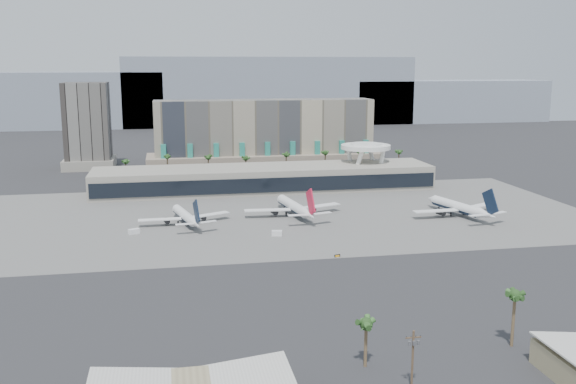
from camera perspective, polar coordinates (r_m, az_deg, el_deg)
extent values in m
plane|color=#232326|center=(220.55, 2.22, -5.24)|extent=(900.00, 900.00, 0.00)
cube|color=#5B5B59|center=(272.63, -0.36, -2.00)|extent=(260.00, 130.00, 0.06)
cube|color=gray|center=(689.72, -21.97, 7.56)|extent=(260.00, 60.00, 55.00)
cube|color=gray|center=(685.08, -1.69, 8.97)|extent=(300.00, 60.00, 70.00)
cube|color=gray|center=(743.81, 13.86, 7.87)|extent=(220.00, 60.00, 45.00)
cube|color=tan|center=(387.59, -2.11, 5.11)|extent=(130.00, 22.00, 42.00)
cube|color=gray|center=(387.68, -2.05, 2.72)|extent=(140.00, 30.00, 10.00)
cube|color=teal|center=(372.89, -10.98, 2.80)|extent=(3.00, 2.00, 18.00)
cube|color=teal|center=(373.10, -8.68, 2.89)|extent=(3.00, 2.00, 18.00)
cube|color=teal|center=(373.91, -6.38, 2.96)|extent=(3.00, 2.00, 18.00)
cube|color=teal|center=(375.32, -4.09, 3.04)|extent=(3.00, 2.00, 18.00)
cube|color=teal|center=(377.32, -1.82, 3.10)|extent=(3.00, 2.00, 18.00)
cube|color=teal|center=(379.90, 0.41, 3.16)|extent=(3.00, 2.00, 18.00)
cube|color=teal|center=(383.06, 2.62, 3.22)|extent=(3.00, 2.00, 18.00)
cube|color=teal|center=(386.76, 4.79, 3.27)|extent=(3.00, 2.00, 18.00)
cube|color=teal|center=(391.01, 6.91, 3.31)|extent=(3.00, 2.00, 18.00)
cube|color=black|center=(410.39, -17.39, 5.65)|extent=(26.00, 26.00, 52.00)
cube|color=#A29D8F|center=(413.09, -17.20, 2.47)|extent=(30.00, 30.00, 6.00)
cube|color=#A29D8F|center=(324.57, -2.11, 1.22)|extent=(170.00, 32.00, 12.00)
cube|color=black|center=(308.91, -1.66, 0.61)|extent=(168.00, 0.60, 7.00)
cube|color=black|center=(323.38, -2.12, 2.48)|extent=(170.00, 12.00, 2.50)
cylinder|color=white|center=(349.84, 7.57, 2.69)|extent=(6.98, 6.99, 21.89)
cylinder|color=white|center=(346.08, 5.57, 2.64)|extent=(6.98, 6.99, 21.89)
cylinder|color=white|center=(334.03, 6.17, 2.32)|extent=(6.98, 6.99, 21.89)
cylinder|color=white|center=(337.92, 8.24, 2.37)|extent=(6.98, 6.99, 21.89)
cylinder|color=white|center=(340.66, 6.92, 4.01)|extent=(26.00, 26.00, 2.20)
cylinder|color=white|center=(340.50, 6.93, 4.22)|extent=(16.00, 16.00, 1.20)
cylinder|color=brown|center=(356.25, -14.18, 1.79)|extent=(0.70, 0.70, 12.00)
sphere|color=#23441B|center=(355.39, -14.23, 2.69)|extent=(2.80, 2.80, 2.80)
cylinder|color=brown|center=(355.55, -10.64, 1.92)|extent=(0.70, 0.70, 12.00)
sphere|color=#23441B|center=(354.69, -10.68, 2.83)|extent=(2.80, 2.80, 2.80)
cylinder|color=brown|center=(356.21, -7.10, 2.04)|extent=(0.70, 0.70, 12.00)
sphere|color=#23441B|center=(355.35, -7.13, 2.95)|extent=(2.80, 2.80, 2.80)
cylinder|color=brown|center=(358.10, -3.75, 2.16)|extent=(0.70, 0.70, 12.00)
sphere|color=#23441B|center=(357.24, -3.76, 3.06)|extent=(2.80, 2.80, 2.80)
cylinder|color=brown|center=(361.57, -0.12, 2.27)|extent=(0.70, 0.70, 12.00)
sphere|color=#23441B|center=(360.71, -0.13, 3.16)|extent=(2.80, 2.80, 2.80)
cylinder|color=brown|center=(366.20, 3.26, 2.36)|extent=(0.70, 0.70, 12.00)
sphere|color=#23441B|center=(365.36, 3.27, 3.25)|extent=(2.80, 2.80, 2.80)
cylinder|color=brown|center=(372.08, 6.56, 2.45)|extent=(0.70, 0.70, 12.00)
sphere|color=#23441B|center=(371.26, 6.58, 3.32)|extent=(2.80, 2.80, 2.80)
cylinder|color=brown|center=(379.50, 9.88, 2.53)|extent=(0.70, 0.70, 12.00)
sphere|color=#23441B|center=(378.69, 9.91, 3.38)|extent=(2.80, 2.80, 2.80)
cylinder|color=#4C3826|center=(131.93, 11.01, -14.40)|extent=(0.44, 0.44, 12.00)
cube|color=#4C3826|center=(130.02, 11.09, -12.58)|extent=(3.20, 0.22, 0.22)
cylinder|color=slate|center=(129.82, 10.75, -13.09)|extent=(0.56, 0.56, 0.90)
cylinder|color=slate|center=(130.13, 11.13, -13.04)|extent=(0.56, 0.56, 0.90)
cylinder|color=slate|center=(130.45, 11.51, -12.99)|extent=(0.56, 0.56, 0.90)
cylinder|color=black|center=(129.43, 10.50, -12.55)|extent=(0.12, 0.12, 0.30)
cylinder|color=black|center=(130.42, 11.68, -12.40)|extent=(0.12, 0.12, 0.30)
cylinder|color=white|center=(260.32, -9.18, -2.04)|extent=(9.33, 25.52, 3.71)
cylinder|color=black|center=(260.35, -9.18, -2.07)|extent=(9.14, 25.01, 3.64)
cone|color=white|center=(274.06, -9.96, -1.40)|extent=(4.56, 4.91, 3.71)
cone|color=white|center=(244.86, -8.21, -2.80)|extent=(5.50, 8.98, 3.71)
cube|color=white|center=(257.29, -11.33, -2.41)|extent=(16.78, 4.01, 0.33)
cube|color=white|center=(262.22, -6.97, -2.01)|extent=(16.72, 10.44, 0.33)
cylinder|color=black|center=(258.53, -10.74, -2.53)|extent=(2.83, 4.08, 2.04)
cylinder|color=black|center=(262.11, -7.58, -2.24)|extent=(2.83, 4.08, 2.04)
cube|color=black|center=(242.42, -8.15, -1.76)|extent=(2.35, 8.32, 9.78)
cube|color=white|center=(242.83, -9.10, -2.83)|extent=(7.58, 2.69, 0.23)
cube|color=white|center=(244.98, -7.21, -2.65)|extent=(7.67, 4.57, 0.23)
cylinder|color=black|center=(270.24, -9.70, -2.13)|extent=(0.46, 0.46, 1.49)
cylinder|color=black|center=(259.35, -9.75, -2.70)|extent=(0.65, 0.65, 1.49)
cylinder|color=black|center=(260.78, -8.48, -2.58)|extent=(0.65, 0.65, 1.49)
cylinder|color=white|center=(271.25, 0.44, -1.25)|extent=(8.63, 29.31, 4.25)
cylinder|color=black|center=(271.28, 0.44, -1.28)|extent=(8.46, 28.72, 4.17)
cone|color=white|center=(286.58, -0.69, -0.57)|extent=(4.93, 5.38, 4.25)
cone|color=white|center=(254.08, 1.88, -2.04)|extent=(5.66, 10.10, 4.25)
cube|color=white|center=(266.73, -1.84, -1.61)|extent=(19.34, 5.32, 0.37)
cube|color=white|center=(274.54, 2.81, -1.25)|extent=(19.40, 10.76, 0.37)
cylinder|color=black|center=(268.42, -1.23, -1.76)|extent=(2.96, 4.56, 2.34)
cylinder|color=black|center=(274.09, 2.15, -1.49)|extent=(2.96, 4.56, 2.34)
cube|color=red|center=(251.41, 2.03, -0.90)|extent=(2.00, 9.62, 11.19)
cube|color=white|center=(251.32, 0.96, -2.06)|extent=(8.54, 2.45, 0.27)
cube|color=white|center=(254.74, 2.98, -1.90)|extent=(8.82, 4.69, 0.27)
cylinder|color=black|center=(282.30, -0.34, -1.37)|extent=(0.53, 0.53, 1.70)
cylinder|color=black|center=(269.82, -0.16, -1.97)|extent=(0.74, 0.74, 1.70)
cylinder|color=black|center=(272.09, 1.19, -1.86)|extent=(0.74, 0.74, 1.70)
cylinder|color=white|center=(279.99, 14.71, -1.24)|extent=(11.15, 28.76, 4.20)
cylinder|color=black|center=(280.03, 14.71, -1.27)|extent=(10.93, 28.18, 4.11)
cone|color=white|center=(292.46, 12.67, -0.62)|extent=(5.23, 5.61, 4.20)
cone|color=white|center=(266.38, 17.24, -1.94)|extent=(6.40, 10.18, 4.20)
cube|color=white|center=(272.21, 12.97, -1.64)|extent=(19.03, 4.96, 0.37)
cube|color=white|center=(286.77, 16.61, -1.18)|extent=(18.78, 12.14, 0.37)
cylinder|color=black|center=(274.75, 13.41, -1.77)|extent=(3.27, 4.64, 2.31)
cylinder|color=black|center=(285.32, 16.06, -1.42)|extent=(3.27, 4.64, 2.31)
cube|color=black|center=(264.10, 17.54, -0.86)|extent=(2.87, 9.36, 11.04)
cube|color=white|center=(262.40, 16.64, -1.99)|extent=(8.59, 3.22, 0.26)
cube|color=white|center=(268.67, 18.14, -1.77)|extent=(8.64, 5.32, 0.26)
cylinder|color=black|center=(289.05, 13.27, -1.38)|extent=(0.52, 0.52, 1.68)
cylinder|color=black|center=(277.74, 14.28, -1.94)|extent=(0.73, 0.73, 1.68)
cylinder|color=black|center=(281.97, 15.34, -1.80)|extent=(0.73, 0.73, 1.68)
cube|color=white|center=(248.25, -13.53, -3.43)|extent=(4.48, 3.48, 1.97)
cube|color=silver|center=(238.93, -0.99, -3.69)|extent=(4.19, 2.91, 1.97)
cube|color=black|center=(213.77, 4.40, -5.68)|extent=(2.08, 0.72, 0.94)
cube|color=orange|center=(213.62, 4.42, -5.69)|extent=(1.48, 0.37, 0.56)
cylinder|color=black|center=(213.64, 4.21, -5.74)|extent=(0.11, 0.11, 0.56)
cylinder|color=black|center=(214.02, 4.60, -5.71)|extent=(0.11, 0.11, 0.56)
cylinder|color=brown|center=(139.32, 6.92, -13.32)|extent=(0.70, 0.70, 9.83)
sphere|color=#23441B|center=(137.47, 6.97, -11.57)|extent=(2.80, 2.80, 2.80)
cylinder|color=brown|center=(155.43, 19.39, -10.71)|extent=(0.70, 0.70, 12.44)
sphere|color=#23441B|center=(153.38, 19.54, -8.65)|extent=(2.80, 2.80, 2.80)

